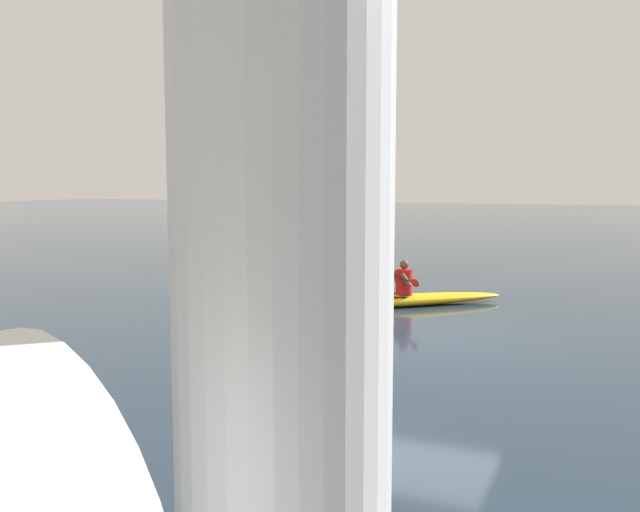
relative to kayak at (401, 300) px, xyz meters
The scene contains 3 objects.
ground_plane 3.30m from the kayak, 114.97° to the left, with size 160.00×160.00×0.00m, color #1E2D3D.
kayak is the anchor object (origin of this frame).
kayaker 0.47m from the kayak, 139.44° to the right, with size 1.63×1.90×0.80m.
Camera 1 is at (-3.18, 12.10, 2.86)m, focal length 38.55 mm.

